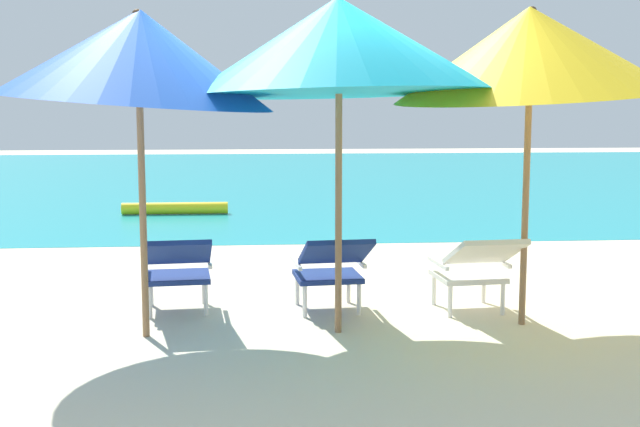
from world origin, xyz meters
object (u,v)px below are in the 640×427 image
Objects in this scene: lounge_chair_center at (331,266)px; beach_umbrella_left at (138,56)px; lounge_chair_left at (177,266)px; beach_umbrella_center at (339,46)px; lounge_chair_right at (476,266)px; beach_umbrella_right at (531,52)px; swim_buoy at (175,208)px.

beach_umbrella_left is (-1.40, -0.50, 1.61)m from lounge_chair_center.
lounge_chair_left is 2.17m from beach_umbrella_center.
beach_umbrella_right is at bearing -46.45° from lounge_chair_right.
lounge_chair_left is at bearing 169.99° from beach_umbrella_right.
lounge_chair_left is at bearing 176.47° from lounge_chair_center.
swim_buoy is 6.45m from lounge_chair_center.
lounge_chair_right is 1.71m from beach_umbrella_right.
beach_umbrella_center is at bearing -175.68° from beach_umbrella_right.
lounge_chair_left reaches higher than swim_buoy.
beach_umbrella_center reaches higher than lounge_chair_center.
beach_umbrella_right reaches higher than swim_buoy.
lounge_chair_right is 3.04m from beach_umbrella_left.
beach_umbrella_center is (1.82, -6.68, 1.99)m from swim_buoy.
beach_umbrella_right is (1.43, 0.11, -0.03)m from beach_umbrella_center.
beach_umbrella_left is at bearing -107.43° from lounge_chair_left.
beach_umbrella_left is 0.85× the size of beach_umbrella_right.
lounge_chair_center is 2.19m from beach_umbrella_left.
lounge_chair_left is (0.59, -6.11, 0.31)m from swim_buoy.
lounge_chair_right is 0.37× the size of beach_umbrella_left.
swim_buoy is 6.14m from lounge_chair_left.
lounge_chair_center is 2.23m from beach_umbrella_right.
lounge_chair_left and lounge_chair_right have the same top height.
swim_buoy is at bearing 95.53° from lounge_chair_left.
beach_umbrella_center reaches higher than lounge_chair_right.
beach_umbrella_right is at bearing -63.70° from swim_buoy.
beach_umbrella_right is at bearing 4.32° from beach_umbrella_center.
lounge_chair_left and lounge_chair_center have the same top height.
lounge_chair_left is 0.32× the size of beach_umbrella_right.
lounge_chair_left is 1.72m from beach_umbrella_left.
beach_umbrella_center is at bearing -25.19° from lounge_chair_left.
swim_buoy is 6.95m from lounge_chair_right.
lounge_chair_center is at bearing 90.56° from beach_umbrella_center.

